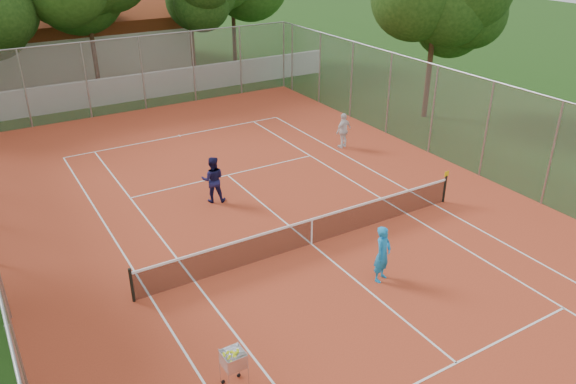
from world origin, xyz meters
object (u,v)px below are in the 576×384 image
tennis_net (312,231)px  player_near (383,254)px  clubhouse (59,37)px  player_far_left (213,179)px  ball_hopper (234,368)px  player_far_right (344,130)px

tennis_net → player_near: player_near is taller
player_near → clubhouse: bearing=72.2°
player_near → player_far_left: 7.55m
clubhouse → ball_hopper: clubhouse is taller
player_near → player_far_left: (-2.12, 7.25, 0.01)m
tennis_net → player_near: size_ratio=6.75×
clubhouse → player_far_left: size_ratio=9.18×
player_far_left → player_far_right: 7.72m
tennis_net → player_far_right: 8.88m
player_far_right → ball_hopper: player_far_right is taller
tennis_net → clubhouse: clubhouse is taller
player_far_left → ball_hopper: player_far_left is taller
player_far_left → ball_hopper: 9.50m
tennis_net → player_far_right: size_ratio=7.21×
player_near → player_far_left: player_far_left is taller
player_near → tennis_net: bearing=81.3°
player_near → player_far_left: size_ratio=0.99×
tennis_net → clubhouse: 29.12m
tennis_net → player_near: bearing=-76.1°
player_near → ball_hopper: size_ratio=1.62×
player_near → player_far_left: bearing=83.7°
player_near → player_far_right: (5.34, 9.24, -0.06)m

